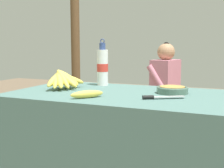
# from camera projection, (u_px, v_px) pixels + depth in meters

# --- Properties ---
(market_counter) EXTENTS (1.32, 0.71, 0.79)m
(market_counter) POSITION_uv_depth(u_px,v_px,m) (128.00, 161.00, 1.61)
(market_counter) COLOR #4C706B
(market_counter) RESTS_ON ground_plane
(banana_bunch_ripe) EXTENTS (0.19, 0.28, 0.13)m
(banana_bunch_ripe) POSITION_uv_depth(u_px,v_px,m) (63.00, 79.00, 1.72)
(banana_bunch_ripe) COLOR #4C381E
(banana_bunch_ripe) RESTS_ON market_counter
(serving_bowl) EXTENTS (0.17, 0.17, 0.04)m
(serving_bowl) POSITION_uv_depth(u_px,v_px,m) (172.00, 89.00, 1.56)
(serving_bowl) COLOR #4C6B5B
(serving_bowl) RESTS_ON market_counter
(water_bottle) EXTENTS (0.07, 0.07, 0.31)m
(water_bottle) POSITION_uv_depth(u_px,v_px,m) (102.00, 67.00, 1.87)
(water_bottle) COLOR white
(water_bottle) RESTS_ON market_counter
(loose_banana_front) EXTENTS (0.14, 0.16, 0.04)m
(loose_banana_front) POSITION_uv_depth(u_px,v_px,m) (87.00, 94.00, 1.42)
(loose_banana_front) COLOR #E0C64C
(loose_banana_front) RESTS_ON market_counter
(knife) EXTENTS (0.20, 0.13, 0.02)m
(knife) POSITION_uv_depth(u_px,v_px,m) (157.00, 97.00, 1.39)
(knife) COLOR #BCBCC1
(knife) RESTS_ON market_counter
(wooden_bench) EXTENTS (1.68, 0.32, 0.42)m
(wooden_bench) POSITION_uv_depth(u_px,v_px,m) (155.00, 112.00, 3.02)
(wooden_bench) COLOR brown
(wooden_bench) RESTS_ON ground_plane
(seated_vendor) EXTENTS (0.45, 0.42, 1.09)m
(seated_vendor) POSITION_uv_depth(u_px,v_px,m) (161.00, 87.00, 2.94)
(seated_vendor) COLOR #564C60
(seated_vendor) RESTS_ON ground_plane
(banana_bunch_green) EXTENTS (0.15, 0.25, 0.12)m
(banana_bunch_green) POSITION_uv_depth(u_px,v_px,m) (118.00, 98.00, 3.16)
(banana_bunch_green) COLOR #4C381E
(banana_bunch_green) RESTS_ON wooden_bench
(support_post_near) EXTENTS (0.11, 0.11, 2.53)m
(support_post_near) POSITION_uv_depth(u_px,v_px,m) (75.00, 29.00, 3.62)
(support_post_near) COLOR brown
(support_post_near) RESTS_ON ground_plane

